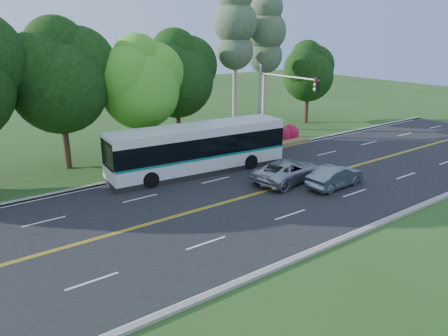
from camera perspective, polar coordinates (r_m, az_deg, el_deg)
ground at (r=26.72m, az=4.14°, el=-3.42°), size 120.00×120.00×0.00m
road at (r=26.71m, az=4.14°, el=-3.40°), size 60.00×14.00×0.02m
curb_north at (r=32.15m, az=-4.12°, el=0.44°), size 60.00×0.30×0.15m
curb_south at (r=22.22m, az=16.27°, el=-8.51°), size 60.00×0.30×0.15m
grass_verge at (r=33.67m, az=-5.81°, el=1.15°), size 60.00×4.00×0.10m
lane_markings at (r=26.65m, az=3.98°, el=-3.42°), size 57.60×13.82×0.00m
tree_row at (r=33.06m, az=-16.92°, el=12.00°), size 44.70×9.10×13.84m
bougainvillea_hedge at (r=36.87m, az=4.49°, el=3.74°), size 9.50×2.25×1.50m
traffic_signal at (r=33.64m, az=6.84°, el=9.18°), size 0.42×6.10×7.00m
transit_bus at (r=30.20m, az=-3.43°, el=2.43°), size 12.84×3.93×3.31m
sedan at (r=28.43m, az=14.33°, el=-1.09°), size 4.29×1.71×1.39m
suv at (r=28.86m, az=8.36°, el=-0.33°), size 5.62×3.22×1.48m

